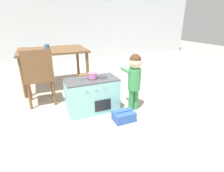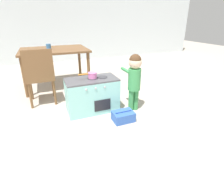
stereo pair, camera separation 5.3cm
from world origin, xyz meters
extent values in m
plane|color=#B2A899|center=(0.00, 0.00, 0.00)|extent=(16.00, 16.00, 0.00)
cube|color=silver|center=(0.00, 4.20, 1.30)|extent=(10.00, 0.06, 2.60)
cube|color=#8CD1CC|center=(0.19, 0.79, 0.23)|extent=(0.71, 0.38, 0.46)
cube|color=#4C4C51|center=(0.19, 0.79, 0.47)|extent=(0.71, 0.38, 0.02)
cylinder|color=#38383D|center=(0.20, 0.79, 0.49)|extent=(0.14, 0.14, 0.01)
cylinder|color=#38383D|center=(0.35, 0.79, 0.49)|extent=(0.14, 0.14, 0.01)
cube|color=black|center=(0.28, 0.60, 0.15)|extent=(0.23, 0.01, 0.16)
cylinder|color=#B2B2B7|center=(0.06, 0.60, 0.41)|extent=(0.03, 0.01, 0.03)
cylinder|color=#B2B2B7|center=(0.19, 0.60, 0.41)|extent=(0.03, 0.01, 0.03)
cylinder|color=#B2B2B7|center=(0.31, 0.60, 0.41)|extent=(0.03, 0.01, 0.03)
cylinder|color=pink|center=(0.20, 0.79, 0.53)|extent=(0.12, 0.12, 0.08)
cylinder|color=pink|center=(0.20, 0.79, 0.56)|extent=(0.12, 0.12, 0.01)
cylinder|color=orange|center=(0.08, 0.79, 0.56)|extent=(0.14, 0.02, 0.02)
cylinder|color=#3D9351|center=(0.70, 0.57, 0.16)|extent=(0.07, 0.07, 0.32)
cylinder|color=#3D9351|center=(0.78, 0.57, 0.16)|extent=(0.07, 0.07, 0.32)
cylinder|color=#3D9351|center=(0.74, 0.57, 0.47)|extent=(0.17, 0.17, 0.30)
sphere|color=beige|center=(0.74, 0.57, 0.71)|extent=(0.18, 0.18, 0.18)
sphere|color=#4C331E|center=(0.74, 0.57, 0.74)|extent=(0.16, 0.16, 0.16)
cylinder|color=#3D9351|center=(0.66, 0.69, 0.58)|extent=(0.04, 0.24, 0.04)
cylinder|color=#3D9351|center=(0.82, 0.69, 0.58)|extent=(0.04, 0.24, 0.04)
cube|color=#335BB2|center=(0.48, 0.36, 0.06)|extent=(0.27, 0.20, 0.12)
cylinder|color=#335BB2|center=(0.48, 0.36, 0.13)|extent=(0.22, 0.02, 0.02)
cube|color=brown|center=(-0.17, 2.04, 0.71)|extent=(1.21, 0.91, 0.03)
cylinder|color=brown|center=(-0.72, 1.65, 0.34)|extent=(0.06, 0.06, 0.69)
cylinder|color=brown|center=(0.37, 1.65, 0.34)|extent=(0.06, 0.06, 0.69)
cylinder|color=brown|center=(-0.72, 2.44, 0.34)|extent=(0.06, 0.06, 0.69)
cylinder|color=brown|center=(0.37, 2.44, 0.34)|extent=(0.06, 0.06, 0.69)
cube|color=brown|center=(-0.47, 1.35, 0.41)|extent=(0.40, 0.40, 0.03)
cube|color=brown|center=(-0.47, 1.16, 0.64)|extent=(0.40, 0.02, 0.44)
cylinder|color=brown|center=(-0.64, 1.18, 0.20)|extent=(0.04, 0.04, 0.39)
cylinder|color=brown|center=(-0.30, 1.18, 0.20)|extent=(0.04, 0.04, 0.39)
cylinder|color=brown|center=(-0.64, 1.52, 0.20)|extent=(0.04, 0.04, 0.39)
cylinder|color=brown|center=(-0.30, 1.52, 0.20)|extent=(0.04, 0.04, 0.39)
cylinder|color=teal|center=(-0.26, 2.02, 0.77)|extent=(0.08, 0.08, 0.10)
camera|label=1|loc=(-0.45, -1.40, 1.25)|focal=28.00mm
camera|label=2|loc=(-0.41, -1.42, 1.25)|focal=28.00mm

